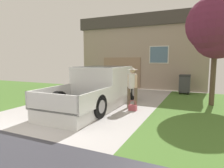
{
  "coord_description": "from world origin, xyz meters",
  "views": [
    {
      "loc": [
        4.12,
        -3.39,
        1.91
      ],
      "look_at": [
        0.81,
        3.89,
        0.93
      ],
      "focal_mm": 31.02,
      "sensor_mm": 36.0,
      "label": 1
    }
  ],
  "objects_px": {
    "house_with_garage": "(151,53)",
    "front_yard_tree": "(216,27)",
    "handbag": "(133,107)",
    "person_with_hat": "(132,84)",
    "pickup_truck": "(101,87)",
    "wheeled_trash_bin": "(185,83)"
  },
  "relations": [
    {
      "from": "person_with_hat",
      "to": "front_yard_tree",
      "type": "bearing_deg",
      "value": -124.65
    },
    {
      "from": "house_with_garage",
      "to": "wheeled_trash_bin",
      "type": "relative_size",
      "value": 8.14
    },
    {
      "from": "person_with_hat",
      "to": "front_yard_tree",
      "type": "distance_m",
      "value": 4.1
    },
    {
      "from": "house_with_garage",
      "to": "front_yard_tree",
      "type": "distance_m",
      "value": 8.25
    },
    {
      "from": "house_with_garage",
      "to": "wheeled_trash_bin",
      "type": "distance_m",
      "value": 5.6
    },
    {
      "from": "person_with_hat",
      "to": "house_with_garage",
      "type": "distance_m",
      "value": 9.09
    },
    {
      "from": "handbag",
      "to": "wheeled_trash_bin",
      "type": "relative_size",
      "value": 0.37
    },
    {
      "from": "house_with_garage",
      "to": "front_yard_tree",
      "type": "height_order",
      "value": "house_with_garage"
    },
    {
      "from": "pickup_truck",
      "to": "handbag",
      "type": "distance_m",
      "value": 1.74
    },
    {
      "from": "pickup_truck",
      "to": "person_with_hat",
      "type": "relative_size",
      "value": 3.18
    },
    {
      "from": "pickup_truck",
      "to": "handbag",
      "type": "bearing_deg",
      "value": -13.75
    },
    {
      "from": "pickup_truck",
      "to": "house_with_garage",
      "type": "xyz_separation_m",
      "value": [
        0.05,
        8.76,
        1.74
      ]
    },
    {
      "from": "house_with_garage",
      "to": "handbag",
      "type": "bearing_deg",
      "value": -80.5
    },
    {
      "from": "pickup_truck",
      "to": "person_with_hat",
      "type": "bearing_deg",
      "value": -3.99
    },
    {
      "from": "person_with_hat",
      "to": "wheeled_trash_bin",
      "type": "relative_size",
      "value": 1.52
    },
    {
      "from": "pickup_truck",
      "to": "handbag",
      "type": "xyz_separation_m",
      "value": [
        1.57,
        -0.37,
        -0.63
      ]
    },
    {
      "from": "person_with_hat",
      "to": "handbag",
      "type": "distance_m",
      "value": 0.91
    },
    {
      "from": "handbag",
      "to": "person_with_hat",
      "type": "bearing_deg",
      "value": 113.23
    },
    {
      "from": "handbag",
      "to": "wheeled_trash_bin",
      "type": "xyz_separation_m",
      "value": [
        1.51,
        4.82,
        0.47
      ]
    },
    {
      "from": "house_with_garage",
      "to": "front_yard_tree",
      "type": "bearing_deg",
      "value": -58.47
    },
    {
      "from": "person_with_hat",
      "to": "pickup_truck",
      "type": "bearing_deg",
      "value": 19.16
    },
    {
      "from": "house_with_garage",
      "to": "front_yard_tree",
      "type": "relative_size",
      "value": 2.0
    }
  ]
}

